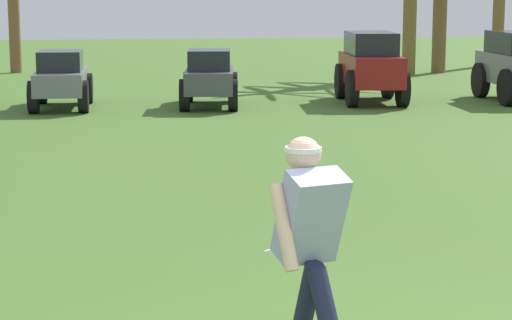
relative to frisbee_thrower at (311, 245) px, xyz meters
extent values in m
cylinder|color=#191E38|center=(-0.02, 0.07, -0.44)|extent=(0.22, 0.37, 0.72)
cube|color=#9EA3D1|center=(0.00, 0.00, 0.17)|extent=(0.44, 0.46, 0.58)
sphere|color=beige|center=(-0.03, 0.09, 0.52)|extent=(0.26, 0.26, 0.21)
cylinder|color=white|center=(-0.03, 0.09, 0.55)|extent=(0.27, 0.27, 0.03)
cylinder|color=beige|center=(0.08, 0.33, 0.02)|extent=(0.25, 0.57, 0.27)
cylinder|color=beige|center=(-0.18, -0.11, 0.14)|extent=(0.16, 0.29, 0.49)
cylinder|color=white|center=(-0.04, 0.77, -0.21)|extent=(0.35, 0.35, 0.11)
cube|color=slate|center=(-2.14, 13.74, -0.29)|extent=(0.96, 2.22, 0.42)
cube|color=#1E232B|center=(-2.14, 13.64, 0.11)|extent=(0.82, 1.12, 0.38)
cylinder|color=black|center=(-2.57, 14.52, -0.50)|extent=(0.20, 0.60, 0.60)
cylinder|color=black|center=(-1.67, 14.50, -0.50)|extent=(0.20, 0.60, 0.60)
cylinder|color=black|center=(-2.61, 12.98, -0.50)|extent=(0.20, 0.60, 0.60)
cylinder|color=black|center=(-1.71, 12.96, -0.50)|extent=(0.20, 0.60, 0.60)
cube|color=#474C51|center=(0.68, 13.64, -0.29)|extent=(1.15, 2.29, 0.42)
cube|color=#1E232B|center=(0.67, 13.54, 0.11)|extent=(0.91, 1.18, 0.38)
cylinder|color=black|center=(0.32, 14.46, -0.50)|extent=(0.25, 0.62, 0.60)
cylinder|color=black|center=(1.22, 14.35, -0.50)|extent=(0.25, 0.62, 0.60)
cylinder|color=black|center=(0.14, 12.93, -0.50)|extent=(0.25, 0.62, 0.60)
cylinder|color=black|center=(1.04, 12.82, -0.50)|extent=(0.25, 0.62, 0.60)
cube|color=maroon|center=(3.93, 13.85, -0.14)|extent=(1.17, 2.42, 0.60)
cube|color=#1E232B|center=(3.93, 13.90, 0.38)|extent=(0.99, 1.62, 0.44)
cylinder|color=black|center=(3.50, 14.66, -0.44)|extent=(0.24, 0.73, 0.72)
cylinder|color=black|center=(4.48, 14.58, -0.44)|extent=(0.24, 0.73, 0.72)
cylinder|color=black|center=(3.38, 13.11, -0.44)|extent=(0.24, 0.73, 0.72)
cylinder|color=black|center=(4.35, 13.03, -0.44)|extent=(0.24, 0.73, 0.72)
cylinder|color=black|center=(6.44, 14.45, -0.44)|extent=(0.20, 0.72, 0.72)
cylinder|color=black|center=(6.41, 12.90, -0.44)|extent=(0.20, 0.72, 0.72)
camera|label=1|loc=(-1.09, -5.51, 1.48)|focal=70.00mm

